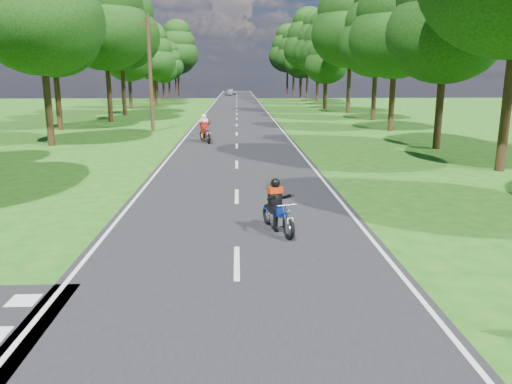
{
  "coord_description": "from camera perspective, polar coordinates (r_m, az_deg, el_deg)",
  "views": [
    {
      "loc": [
        0.03,
        -8.04,
        3.93
      ],
      "look_at": [
        0.49,
        4.0,
        1.1
      ],
      "focal_mm": 35.0,
      "sensor_mm": 36.0,
      "label": 1
    }
  ],
  "objects": [
    {
      "name": "ground",
      "position": [
        8.95,
        -2.21,
        -12.84
      ],
      "size": [
        160.0,
        160.0,
        0.0
      ],
      "primitive_type": "plane",
      "color": "#195112",
      "rests_on": "ground"
    },
    {
      "name": "main_road",
      "position": [
        58.17,
        -2.22,
        9.35
      ],
      "size": [
        7.0,
        140.0,
        0.02
      ],
      "primitive_type": "cube",
      "color": "black",
      "rests_on": "ground"
    },
    {
      "name": "road_markings",
      "position": [
        56.31,
        -2.36,
        9.24
      ],
      "size": [
        7.4,
        140.0,
        0.01
      ],
      "color": "silver",
      "rests_on": "main_road"
    },
    {
      "name": "treeline",
      "position": [
        68.26,
        -1.03,
        16.86
      ],
      "size": [
        40.0,
        115.35,
        14.78
      ],
      "color": "black",
      "rests_on": "ground"
    },
    {
      "name": "telegraph_pole",
      "position": [
        36.54,
        -11.99,
        13.17
      ],
      "size": [
        1.2,
        0.26,
        8.0
      ],
      "color": "#382616",
      "rests_on": "ground"
    },
    {
      "name": "rider_near_blue",
      "position": [
        12.65,
        2.53,
        -1.59
      ],
      "size": [
        1.04,
        1.72,
        1.36
      ],
      "primitive_type": null,
      "rotation": [
        0.0,
        0.0,
        0.32
      ],
      "color": "navy",
      "rests_on": "main_road"
    },
    {
      "name": "rider_far_red",
      "position": [
        30.07,
        -5.86,
        7.26
      ],
      "size": [
        1.21,
        2.08,
        1.64
      ],
      "primitive_type": null,
      "rotation": [
        0.0,
        0.0,
        0.3
      ],
      "color": "#B5120D",
      "rests_on": "main_road"
    },
    {
      "name": "distant_car",
      "position": [
        100.57,
        -2.89,
        11.35
      ],
      "size": [
        2.61,
        4.1,
        1.3
      ],
      "primitive_type": "imported",
      "rotation": [
        0.0,
        0.0,
        -0.31
      ],
      "color": "#B0B2B8",
      "rests_on": "main_road"
    }
  ]
}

